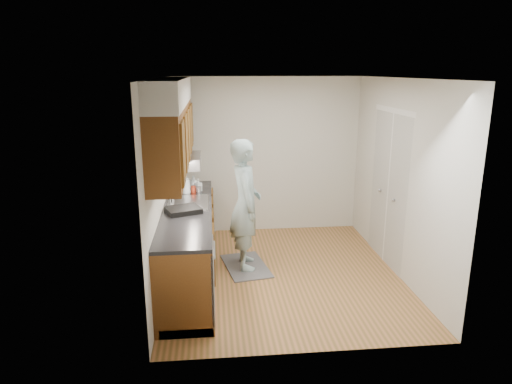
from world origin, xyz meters
TOP-DOWN VIEW (x-y plane):
  - floor at (0.00, 0.00)m, footprint 3.50×3.50m
  - ceiling at (0.00, 0.00)m, footprint 3.50×3.50m
  - wall_left at (-1.50, 0.00)m, footprint 0.02×3.50m
  - wall_right at (1.50, 0.00)m, footprint 0.02×3.50m
  - wall_back at (0.00, 1.75)m, footprint 3.00×0.02m
  - counter at (-1.20, -0.00)m, footprint 0.64×2.80m
  - upper_cabinets at (-1.33, 0.05)m, footprint 0.47×2.80m
  - closet_door at (1.49, 0.30)m, footprint 0.02×1.22m
  - floor_mat at (-0.46, 0.26)m, footprint 0.68×0.98m
  - person at (-0.46, 0.26)m, footprint 0.49×0.71m
  - soap_bottle_a at (-1.24, 0.64)m, footprint 0.12×0.12m
  - soap_bottle_b at (-1.08, 0.80)m, footprint 0.12×0.12m
  - soap_bottle_c at (-1.15, 0.96)m, footprint 0.20×0.20m
  - soda_can at (-1.14, 0.64)m, footprint 0.09×0.09m
  - steel_can at (-1.07, 0.63)m, footprint 0.07×0.07m
  - dish_rack at (-1.24, -0.18)m, footprint 0.48×0.44m

SIDE VIEW (x-z plane):
  - floor at x=0.00m, z-range 0.00..0.00m
  - floor_mat at x=-0.46m, z-range 0.00..0.02m
  - counter at x=-1.20m, z-range -0.16..1.14m
  - dish_rack at x=-1.24m, z-range 0.94..1.00m
  - steel_can at x=-1.07m, z-range 0.94..1.05m
  - person at x=-0.46m, z-range 0.02..1.98m
  - soda_can at x=-1.14m, z-range 0.94..1.06m
  - closet_door at x=1.49m, z-range 0.00..2.05m
  - soap_bottle_b at x=-1.08m, z-range 0.94..1.12m
  - soap_bottle_c at x=-1.15m, z-range 0.94..1.13m
  - soap_bottle_a at x=-1.24m, z-range 0.94..1.24m
  - wall_left at x=-1.50m, z-range 0.00..2.50m
  - wall_right at x=1.50m, z-range 0.00..2.50m
  - wall_back at x=0.00m, z-range 0.00..2.50m
  - upper_cabinets at x=-1.33m, z-range 1.34..2.55m
  - ceiling at x=0.00m, z-range 2.50..2.50m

